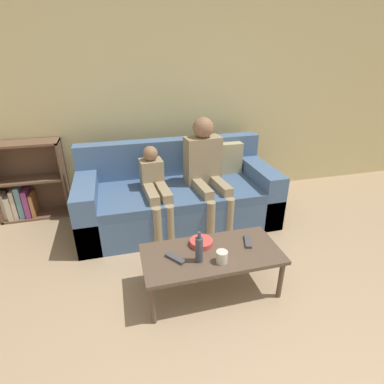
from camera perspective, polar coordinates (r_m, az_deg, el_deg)
The scene contains 11 objects.
wall_back at distance 3.72m, azimuth -4.96°, elevation 17.99°, with size 12.00×0.06×2.60m.
couch at distance 3.35m, azimuth -2.66°, elevation -0.94°, with size 2.11×0.94×0.86m.
bookshelf at distance 3.90m, azimuth -28.75°, elevation 0.95°, with size 0.74×0.28×0.89m.
coffee_table at distance 2.38m, azimuth 3.76°, elevation -12.13°, with size 1.07×0.51×0.37m.
person_adult at distance 3.19m, azimuth 2.59°, elevation 5.27°, with size 0.40×0.67×1.16m.
person_child at distance 3.07m, azimuth -7.00°, elevation 0.98°, with size 0.27×0.65×0.90m.
cup_near at distance 2.25m, azimuth 5.70°, elevation -12.19°, with size 0.09×0.09×0.09m.
tv_remote_0 at distance 2.50m, azimuth 10.57°, elevation -9.23°, with size 0.10×0.18×0.02m.
tv_remote_1 at distance 2.29m, azimuth -3.23°, elevation -12.47°, with size 0.14×0.17×0.02m.
snack_bowl at distance 2.43m, azimuth 1.79°, elevation -9.58°, with size 0.18×0.18×0.05m.
bottle at distance 2.21m, azimuth 1.37°, elevation -10.82°, with size 0.06×0.06×0.25m.
Camera 1 is at (-0.63, -0.93, 1.78)m, focal length 28.00 mm.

